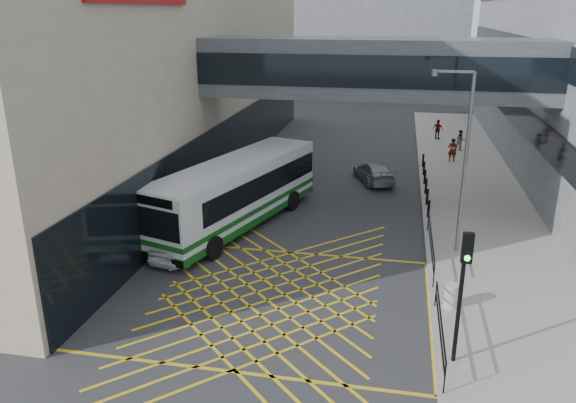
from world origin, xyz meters
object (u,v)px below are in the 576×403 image
Objects in this scene: car_silver at (374,172)px; traffic_light at (463,280)px; street_lamp at (462,153)px; pedestrian_b at (460,141)px; litter_bin at (451,296)px; car_white at (186,240)px; bus at (237,191)px; pedestrian_c at (438,130)px; pedestrian_a at (452,150)px; car_dark at (246,199)px.

traffic_light is at bearing 79.41° from car_silver.
street_lamp is 4.99× the size of pedestrian_b.
pedestrian_b reaches higher than litter_bin.
litter_bin is (11.18, -2.79, -0.09)m from car_white.
pedestrian_c is at bearing 80.85° from bus.
car_white reaches higher than litter_bin.
pedestrian_a is at bearing 68.94° from bus.
car_silver is at bearing 95.28° from traffic_light.
car_silver is 7.59m from pedestrian_a.
pedestrian_b is at bearing -111.96° from car_white.
traffic_light is 2.69× the size of pedestrian_c.
litter_bin is (3.58, -15.79, -0.06)m from car_silver.
car_dark is 2.80× the size of pedestrian_a.
car_dark is at bearing 41.88° from pedestrian_a.
car_white is 28.59m from pedestrian_c.
car_silver is at bearing -110.43° from car_white.
pedestrian_b is (2.59, 28.27, -2.02)m from traffic_light.
bus is 10.89m from street_lamp.
pedestrian_c is (12.18, 25.87, 0.26)m from car_white.
street_lamp is 4.73× the size of pedestrian_a.
street_lamp reaches higher than pedestrian_a.
car_dark is (1.15, 5.98, 0.03)m from car_white.
pedestrian_c reaches higher than car_dark.
car_white is 12.55m from street_lamp.
litter_bin is at bearing 82.03° from car_silver.
pedestrian_c is (-1.47, 3.89, 0.01)m from pedestrian_b.
pedestrian_c reaches higher than litter_bin.
traffic_light is at bearing -104.54° from pedestrian_b.
car_white is 0.94× the size of car_dark.
traffic_light is (3.46, -19.29, 2.31)m from car_silver.
street_lamp is at bearing -158.11° from car_white.
bus is 2.23m from car_dark.
street_lamp is 8.85× the size of litter_bin.
bus reaches higher than car_dark.
street_lamp is at bearing 81.26° from traffic_light.
bus is 2.85× the size of car_silver.
car_silver is 2.66× the size of pedestrian_c.
car_dark is at bearing 124.02° from traffic_light.
litter_bin is (10.03, -8.78, -0.13)m from car_dark.
litter_bin is at bearing 80.42° from pedestrian_a.
street_lamp is (10.49, -3.51, 3.92)m from car_dark.
litter_bin is 0.56× the size of pedestrian_c.
bus is 7.69× the size of pedestrian_b.
bus is 12.10m from litter_bin.
litter_bin is at bearing -104.99° from pedestrian_b.
traffic_light is (11.06, -6.29, 2.27)m from car_white.
car_silver is 0.99× the size of traffic_light.
car_white is at bearing 38.93° from car_silver.
bus reaches higher than pedestrian_c.
bus reaches higher than car_silver.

